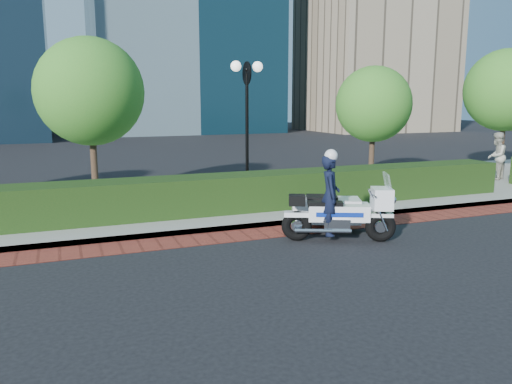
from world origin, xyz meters
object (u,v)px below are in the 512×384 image
object	(u,v)px
tree_d	(506,90)
lamppost	(247,108)
tree_c	(374,104)
pedestrian	(496,156)
police_motorcycle	(332,207)
tree_b	(90,92)

from	to	relation	value
tree_d	lamppost	bearing A→B (deg)	-173.82
tree_c	pedestrian	bearing A→B (deg)	-15.53
tree_d	police_motorcycle	distance (m)	13.30
lamppost	tree_c	distance (m)	5.65
police_motorcycle	tree_d	bearing A→B (deg)	50.97
police_motorcycle	tree_c	bearing A→B (deg)	73.25
lamppost	police_motorcycle	xyz separation A→B (m)	(0.43, -4.59, -2.24)
lamppost	tree_b	world-z (taller)	tree_b
tree_c	tree_d	xyz separation A→B (m)	(6.50, 0.00, 0.56)
tree_d	pedestrian	world-z (taller)	tree_d
tree_b	police_motorcycle	bearing A→B (deg)	-50.10
tree_c	pedestrian	world-z (taller)	tree_c
tree_b	pedestrian	distance (m)	15.06
tree_b	tree_d	xyz separation A→B (m)	(16.50, 0.00, 0.18)
pedestrian	tree_b	bearing A→B (deg)	-31.98
tree_b	tree_d	bearing A→B (deg)	0.00
tree_c	pedestrian	xyz separation A→B (m)	(4.82, -1.34, -1.98)
tree_b	pedestrian	xyz separation A→B (m)	(14.82, -1.34, -2.36)
tree_b	tree_c	distance (m)	10.01
lamppost	tree_c	world-z (taller)	tree_c
lamppost	tree_b	xyz separation A→B (m)	(-4.50, 1.30, 0.48)
lamppost	tree_d	world-z (taller)	tree_d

